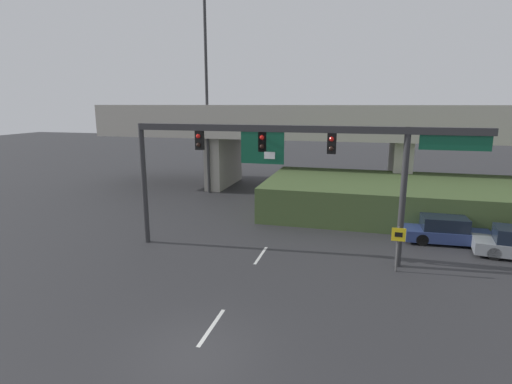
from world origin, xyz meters
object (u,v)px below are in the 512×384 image
object	(u,v)px
signal_gantry	(286,151)
highway_light_pole_near	(207,91)
speed_limit_sign	(398,243)
parked_sedan_near_right	(445,230)

from	to	relation	value
signal_gantry	highway_light_pole_near	size ratio (longest dim) A/B	1.03
speed_limit_sign	highway_light_pole_near	world-z (taller)	highway_light_pole_near
speed_limit_sign	parked_sedan_near_right	bearing A→B (deg)	59.31
speed_limit_sign	parked_sedan_near_right	world-z (taller)	speed_limit_sign
speed_limit_sign	highway_light_pole_near	size ratio (longest dim) A/B	0.13
signal_gantry	parked_sedan_near_right	size ratio (longest dim) A/B	3.71
signal_gantry	speed_limit_sign	xyz separation A→B (m)	(5.24, -0.68, -3.85)
signal_gantry	highway_light_pole_near	distance (m)	15.84
highway_light_pole_near	signal_gantry	bearing A→B (deg)	-54.54
parked_sedan_near_right	signal_gantry	bearing A→B (deg)	-155.28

